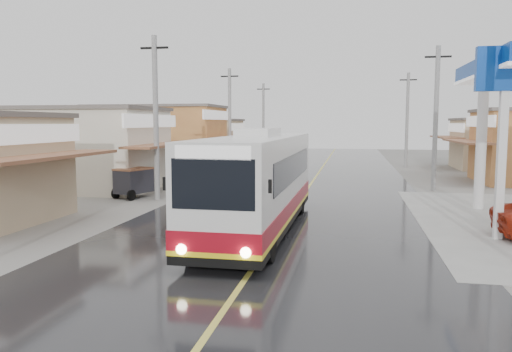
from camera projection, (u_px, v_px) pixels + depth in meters
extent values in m
plane|color=slate|center=(264.00, 252.00, 14.72)|extent=(120.00, 120.00, 0.00)
cube|color=black|center=(309.00, 187.00, 29.37)|extent=(12.00, 90.00, 0.02)
cube|color=#D8CC4C|center=(309.00, 187.00, 29.37)|extent=(0.15, 90.00, 0.01)
cylinder|color=white|center=(481.00, 147.00, 21.71)|extent=(0.44, 0.44, 5.50)
cube|color=white|center=(502.00, 148.00, 15.97)|extent=(0.25, 0.25, 6.00)
cube|color=#0A3792|center=(506.00, 69.00, 15.71)|extent=(1.80, 0.30, 1.40)
cube|color=silver|center=(259.00, 176.00, 17.42)|extent=(2.47, 11.38, 2.79)
cube|color=black|center=(259.00, 218.00, 17.58)|extent=(2.49, 11.40, 0.28)
cube|color=maroon|center=(259.00, 205.00, 17.53)|extent=(2.51, 11.42, 0.52)
cube|color=yellow|center=(259.00, 214.00, 17.56)|extent=(2.52, 11.43, 0.13)
cube|color=black|center=(261.00, 166.00, 17.85)|extent=(2.48, 9.01, 0.95)
cube|color=black|center=(213.00, 184.00, 11.89)|extent=(2.07, 0.14, 1.23)
cube|color=black|center=(282.00, 155.00, 22.86)|extent=(2.07, 0.14, 1.04)
cube|color=white|center=(213.00, 153.00, 11.81)|extent=(1.87, 0.14, 0.33)
cube|color=silver|center=(259.00, 132.00, 17.26)|extent=(1.16, 2.85, 0.28)
cylinder|color=black|center=(195.00, 240.00, 13.90)|extent=(0.34, 1.04, 1.04)
cylinder|color=black|center=(268.00, 244.00, 13.49)|extent=(0.34, 1.04, 1.04)
cylinder|color=black|center=(251.00, 199.00, 21.28)|extent=(0.34, 1.04, 1.04)
cylinder|color=black|center=(300.00, 201.00, 20.87)|extent=(0.34, 1.04, 1.04)
sphere|color=#FFF2CC|center=(181.00, 249.00, 12.16)|extent=(0.27, 0.27, 0.26)
sphere|color=#FFF2CC|center=(246.00, 253.00, 11.84)|extent=(0.27, 0.27, 0.26)
cube|color=black|center=(165.00, 184.00, 12.41)|extent=(0.08, 0.08, 0.33)
cube|color=black|center=(270.00, 186.00, 11.88)|extent=(0.08, 0.08, 0.33)
cube|color=silver|center=(262.00, 153.00, 36.91)|extent=(2.24, 8.02, 2.22)
cube|color=navy|center=(262.00, 163.00, 36.99)|extent=(2.28, 8.06, 0.89)
cube|color=black|center=(262.00, 149.00, 36.88)|extent=(2.26, 6.69, 0.80)
cube|color=black|center=(253.00, 152.00, 33.02)|extent=(1.83, 0.15, 0.98)
cylinder|color=black|center=(242.00, 171.00, 34.41)|extent=(0.28, 0.89, 0.89)
cylinder|color=black|center=(269.00, 172.00, 34.08)|extent=(0.28, 0.89, 0.89)
cylinder|color=black|center=(257.00, 165.00, 39.97)|extent=(0.28, 0.89, 0.89)
cylinder|color=black|center=(280.00, 165.00, 39.64)|extent=(0.28, 0.89, 0.89)
imported|color=black|center=(235.00, 187.00, 25.65)|extent=(1.21, 2.16, 1.07)
imported|color=#296A23|center=(234.00, 172.00, 25.34)|extent=(0.74, 0.58, 1.79)
cube|color=#26262D|center=(134.00, 181.00, 25.29)|extent=(1.63, 2.05, 1.17)
cube|color=brown|center=(133.00, 169.00, 25.23)|extent=(1.69, 2.11, 0.09)
cylinder|color=black|center=(116.00, 193.00, 25.09)|extent=(0.31, 0.56, 0.54)
cylinder|color=black|center=(133.00, 190.00, 26.20)|extent=(0.31, 0.56, 0.54)
cylinder|color=black|center=(131.00, 195.00, 24.40)|extent=(0.26, 0.55, 0.54)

